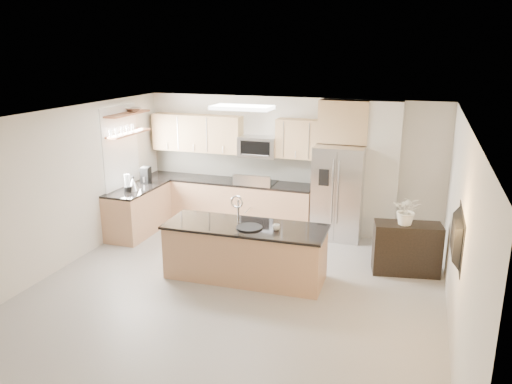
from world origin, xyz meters
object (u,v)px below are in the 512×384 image
(island, at_px, (245,252))
(kettle, at_px, (133,184))
(credenza, at_px, (407,248))
(cup, at_px, (276,227))
(coffee_maker, at_px, (146,175))
(flower_vase, at_px, (408,203))
(platter, at_px, (249,227))
(microwave, at_px, (258,147))
(refrigerator, at_px, (339,192))
(television, at_px, (452,236))
(range, at_px, (256,204))
(bowl, at_px, (133,109))
(blender, at_px, (128,184))

(island, height_order, kettle, island)
(credenza, relative_size, cup, 9.13)
(credenza, height_order, coffee_maker, coffee_maker)
(flower_vase, bearing_deg, platter, -155.30)
(cup, bearing_deg, microwave, 114.10)
(coffee_maker, bearing_deg, refrigerator, 9.63)
(island, relative_size, platter, 6.29)
(island, bearing_deg, credenza, 20.96)
(television, bearing_deg, credenza, 16.18)
(range, distance_m, credenza, 3.26)
(platter, bearing_deg, cup, 6.35)
(range, bearing_deg, refrigerator, -1.60)
(coffee_maker, height_order, television, television)
(flower_vase, bearing_deg, island, -158.00)
(island, relative_size, coffee_maker, 8.09)
(microwave, relative_size, island, 0.30)
(refrigerator, height_order, flower_vase, refrigerator)
(coffee_maker, bearing_deg, flower_vase, -7.61)
(kettle, xyz_separation_m, flower_vase, (4.97, -0.09, 0.15))
(range, distance_m, refrigerator, 1.71)
(island, bearing_deg, bowl, 149.49)
(blender, xyz_separation_m, coffee_maker, (-0.02, 0.69, 0.01))
(platter, height_order, blender, blender)
(island, relative_size, credenza, 2.44)
(coffee_maker, bearing_deg, kettle, -83.10)
(television, bearing_deg, kettle, 71.44)
(blender, xyz_separation_m, bowl, (-0.18, 0.64, 1.32))
(credenza, bearing_deg, cup, -161.40)
(blender, bearing_deg, range, 33.48)
(range, height_order, kettle, kettle)
(microwave, xyz_separation_m, credenza, (2.99, -1.44, -1.21))
(range, relative_size, cup, 10.00)
(kettle, height_order, bowl, bowl)
(kettle, distance_m, flower_vase, 4.98)
(microwave, height_order, coffee_maker, microwave)
(kettle, bearing_deg, blender, -114.33)
(cup, bearing_deg, range, 115.22)
(coffee_maker, bearing_deg, credenza, -7.09)
(microwave, distance_m, credenza, 3.53)
(bowl, bearing_deg, island, -28.93)
(range, xyz_separation_m, kettle, (-2.02, -1.26, 0.57))
(blender, height_order, kettle, blender)
(refrigerator, height_order, bowl, bowl)
(kettle, distance_m, coffee_maker, 0.58)
(coffee_maker, bearing_deg, blender, -88.34)
(blender, height_order, television, television)
(blender, height_order, flower_vase, flower_vase)
(refrigerator, xyz_separation_m, credenza, (1.33, -1.27, -0.47))
(island, relative_size, blender, 7.61)
(cup, relative_size, kettle, 0.41)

